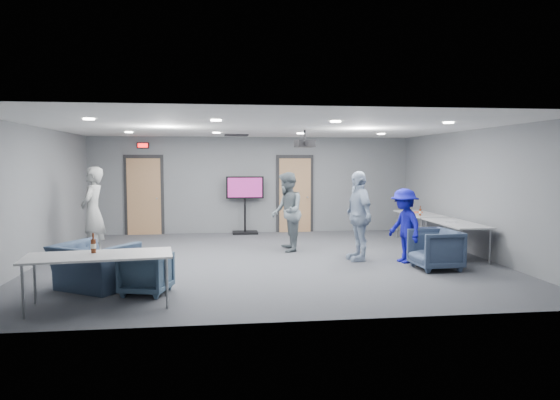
{
  "coord_description": "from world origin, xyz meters",
  "views": [
    {
      "loc": [
        -0.98,
        -10.08,
        2.02
      ],
      "look_at": [
        0.33,
        0.37,
        1.2
      ],
      "focal_mm": 32.0,
      "sensor_mm": 36.0,
      "label": 1
    }
  ],
  "objects": [
    {
      "name": "projector",
      "position": [
        0.88,
        0.54,
        2.4
      ],
      "size": [
        0.43,
        0.4,
        0.37
      ],
      "rotation": [
        0.0,
        0.0,
        0.17
      ],
      "color": "black",
      "rests_on": "ceiling"
    },
    {
      "name": "person_d",
      "position": [
        2.7,
        -0.61,
        0.74
      ],
      "size": [
        0.73,
        1.04,
        1.48
      ],
      "primitive_type": "imported",
      "rotation": [
        0.0,
        0.0,
        -1.37
      ],
      "color": "#16178F",
      "rests_on": "floor"
    },
    {
      "name": "bottle_front",
      "position": [
        -2.73,
        -2.86,
        0.83
      ],
      "size": [
        0.07,
        0.07,
        0.28
      ],
      "color": "#51220D",
      "rests_on": "table_front_left"
    },
    {
      "name": "door_left",
      "position": [
        -3.0,
        3.95,
        1.07
      ],
      "size": [
        1.06,
        0.17,
        2.24
      ],
      "color": "black",
      "rests_on": "wall_back"
    },
    {
      "name": "chair_front_a",
      "position": [
        -2.07,
        -2.4,
        0.31
      ],
      "size": [
        0.82,
        0.84,
        0.62
      ],
      "primitive_type": "imported",
      "rotation": [
        0.0,
        0.0,
        2.87
      ],
      "color": "#3A4F64",
      "rests_on": "floor"
    },
    {
      "name": "door_right",
      "position": [
        1.2,
        3.95,
        1.07
      ],
      "size": [
        1.06,
        0.17,
        2.24
      ],
      "color": "black",
      "rests_on": "wall_back"
    },
    {
      "name": "wall_back",
      "position": [
        0.0,
        4.0,
        1.35
      ],
      "size": [
        9.0,
        0.02,
        2.7
      ],
      "primitive_type": "cube",
      "color": "slate",
      "rests_on": "floor"
    },
    {
      "name": "wrapper",
      "position": [
        3.87,
        -0.2,
        0.75
      ],
      "size": [
        0.26,
        0.22,
        0.05
      ],
      "primitive_type": "cube",
      "rotation": [
        0.0,
        0.0,
        -0.42
      ],
      "color": "silver",
      "rests_on": "table_right_b"
    },
    {
      "name": "table_front_left",
      "position": [
        -2.62,
        -3.0,
        0.69
      ],
      "size": [
        2.06,
        1.06,
        0.73
      ],
      "rotation": [
        0.0,
        0.0,
        0.12
      ],
      "color": "#A8A9AC",
      "rests_on": "floor"
    },
    {
      "name": "chair_front_b",
      "position": [
        -2.94,
        -2.0,
        0.36
      ],
      "size": [
        1.46,
        1.42,
        0.72
      ],
      "primitive_type": "imported",
      "rotation": [
        0.0,
        0.0,
        2.58
      ],
      "color": "#34445B",
      "rests_on": "floor"
    },
    {
      "name": "person_c",
      "position": [
        1.86,
        -0.26,
        0.91
      ],
      "size": [
        0.56,
        1.11,
        1.82
      ],
      "primitive_type": "imported",
      "rotation": [
        0.0,
        0.0,
        -1.46
      ],
      "color": "#9BADC7",
      "rests_on": "floor"
    },
    {
      "name": "wall_front",
      "position": [
        0.0,
        -4.0,
        1.35
      ],
      "size": [
        9.0,
        0.02,
        2.7
      ],
      "primitive_type": "cube",
      "color": "slate",
      "rests_on": "floor"
    },
    {
      "name": "wall_right",
      "position": [
        4.5,
        0.0,
        1.35
      ],
      "size": [
        0.02,
        8.0,
        2.7
      ],
      "primitive_type": "cube",
      "color": "slate",
      "rests_on": "floor"
    },
    {
      "name": "person_a",
      "position": [
        -3.6,
        0.77,
        0.95
      ],
      "size": [
        0.53,
        0.74,
        1.91
      ],
      "primitive_type": "imported",
      "rotation": [
        0.0,
        0.0,
        -1.69
      ],
      "color": "#979996",
      "rests_on": "floor"
    },
    {
      "name": "ceiling",
      "position": [
        0.0,
        0.0,
        2.7
      ],
      "size": [
        9.0,
        9.0,
        0.0
      ],
      "primitive_type": "plane",
      "rotation": [
        3.14,
        0.0,
        0.0
      ],
      "color": "silver",
      "rests_on": "wall_back"
    },
    {
      "name": "wall_left",
      "position": [
        -4.5,
        0.0,
        1.35
      ],
      "size": [
        0.02,
        8.0,
        2.7
      ],
      "primitive_type": "cube",
      "color": "slate",
      "rests_on": "floor"
    },
    {
      "name": "person_b",
      "position": [
        0.55,
        0.92,
        0.89
      ],
      "size": [
        0.71,
        0.89,
        1.78
      ],
      "primitive_type": "imported",
      "rotation": [
        0.0,
        0.0,
        -1.61
      ],
      "color": "slate",
      "rests_on": "floor"
    },
    {
      "name": "chair_right_b",
      "position": [
        3.35,
        -0.4,
        0.33
      ],
      "size": [
        0.77,
        0.75,
        0.66
      ],
      "primitive_type": "imported",
      "rotation": [
        0.0,
        0.0,
        -1.65
      ],
      "color": "#3C4767",
      "rests_on": "floor"
    },
    {
      "name": "floor",
      "position": [
        0.0,
        0.0,
        0.0
      ],
      "size": [
        9.0,
        9.0,
        0.0
      ],
      "primitive_type": "plane",
      "color": "#37393E",
      "rests_on": "ground"
    },
    {
      "name": "downlights",
      "position": [
        0.0,
        0.0,
        2.68
      ],
      "size": [
        6.18,
        3.78,
        0.02
      ],
      "color": "white",
      "rests_on": "ceiling"
    },
    {
      "name": "snack_box",
      "position": [
        3.99,
        1.78,
        0.75
      ],
      "size": [
        0.19,
        0.13,
        0.04
      ],
      "primitive_type": "cube",
      "rotation": [
        0.0,
        0.0,
        0.07
      ],
      "color": "#E25B38",
      "rests_on": "table_right_a"
    },
    {
      "name": "hvac_diffuser",
      "position": [
        -0.5,
        2.8,
        2.69
      ],
      "size": [
        0.6,
        0.6,
        0.03
      ],
      "primitive_type": "cube",
      "color": "black",
      "rests_on": "ceiling"
    },
    {
      "name": "table_right_a",
      "position": [
        4.0,
        1.72,
        0.68
      ],
      "size": [
        0.73,
        1.75,
        0.73
      ],
      "rotation": [
        0.0,
        0.0,
        1.57
      ],
      "color": "#A8A9AC",
      "rests_on": "floor"
    },
    {
      "name": "table_right_b",
      "position": [
        4.0,
        -0.18,
        0.69
      ],
      "size": [
        0.76,
        1.81,
        0.73
      ],
      "rotation": [
        0.0,
        0.0,
        1.57
      ],
      "color": "#A8A9AC",
      "rests_on": "floor"
    },
    {
      "name": "tv_stand",
      "position": [
        -0.24,
        3.75,
        0.91
      ],
      "size": [
        1.05,
        0.5,
        1.6
      ],
      "color": "black",
      "rests_on": "floor"
    },
    {
      "name": "chair_right_c",
      "position": [
        3.05,
        -1.3,
        0.37
      ],
      "size": [
        0.86,
        0.84,
        0.75
      ],
      "primitive_type": "imported",
      "rotation": [
        0.0,
        0.0,
        -1.52
      ],
      "color": "#34425A",
      "rests_on": "floor"
    },
    {
      "name": "bottle_right",
      "position": [
        3.79,
        1.2,
        0.82
      ],
      "size": [
        0.06,
        0.06,
        0.23
      ],
      "color": "#51220D",
      "rests_on": "table_right_a"
    },
    {
      "name": "exit_sign",
      "position": [
        -3.0,
        3.93,
        2.45
      ],
      "size": [
        0.32,
        0.08,
        0.16
      ],
      "color": "black",
      "rests_on": "wall_back"
    }
  ]
}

